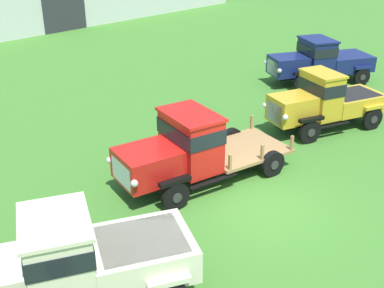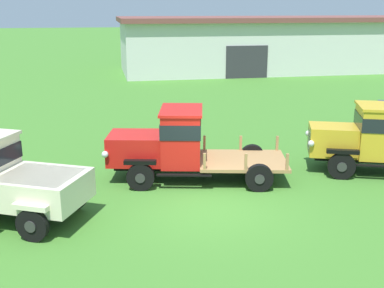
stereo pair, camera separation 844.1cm
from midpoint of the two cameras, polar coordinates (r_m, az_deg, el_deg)
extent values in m
plane|color=#3D7528|center=(12.53, 20.20, -14.79)|extent=(240.00, 240.00, 0.00)
cube|color=silver|center=(40.75, 15.41, 9.48)|extent=(25.42, 8.34, 4.02)
cube|color=brown|center=(40.58, 15.64, 12.55)|extent=(26.02, 9.14, 0.36)
cube|color=#2D2D33|center=(35.46, 12.70, 7.45)|extent=(3.20, 0.08, 2.40)
cylinder|color=black|center=(9.97, 0.12, -19.65)|extent=(0.78, 0.49, 0.79)
cylinder|color=#2D2D2D|center=(9.89, -0.03, -19.96)|extent=(0.26, 0.15, 0.28)
cylinder|color=black|center=(11.48, 2.61, -14.43)|extent=(0.78, 0.49, 0.79)
cylinder|color=#2D2D2D|center=(11.56, 2.71, -14.20)|extent=(0.26, 0.15, 0.28)
cube|color=black|center=(11.91, -6.24, -13.00)|extent=(1.57, 0.86, 0.05)
cube|color=beige|center=(10.51, -0.21, -14.31)|extent=(2.61, 2.44, 0.73)
cube|color=black|center=(10.35, -0.21, -12.70)|extent=(2.20, 2.06, 0.06)
cube|color=beige|center=(9.72, 0.13, -17.52)|extent=(0.87, 0.56, 0.12)
cube|color=beige|center=(11.26, 2.64, -12.48)|extent=(0.87, 0.56, 0.12)
cylinder|color=black|center=(12.86, 9.80, -11.08)|extent=(0.83, 0.36, 0.81)
cylinder|color=#2D2D2D|center=(12.76, 9.87, -11.31)|extent=(0.28, 0.09, 0.28)
cylinder|color=black|center=(14.70, 8.65, -7.45)|extent=(0.83, 0.36, 0.81)
cylinder|color=#2D2D2D|center=(14.81, 8.60, -7.27)|extent=(0.28, 0.09, 0.28)
cylinder|color=black|center=(13.79, 24.30, -10.41)|extent=(0.83, 0.36, 0.81)
cylinder|color=#2D2D2D|center=(13.70, 24.48, -10.62)|extent=(0.28, 0.09, 0.28)
cylinder|color=black|center=(15.53, 21.43, -7.13)|extent=(0.83, 0.36, 0.81)
cylinder|color=#2D2D2D|center=(15.62, 21.29, -6.97)|extent=(0.28, 0.09, 0.28)
cube|color=black|center=(14.06, 15.91, -8.68)|extent=(5.13, 2.16, 0.12)
cube|color=red|center=(13.51, 8.24, -6.93)|extent=(1.93, 1.76, 0.88)
cube|color=silver|center=(13.45, 4.82, -7.12)|extent=(0.30, 1.12, 0.66)
sphere|color=silver|center=(12.72, 4.99, -8.21)|extent=(0.20, 0.20, 0.20)
sphere|color=silver|center=(14.14, 4.60, -5.65)|extent=(0.20, 0.20, 0.20)
cube|color=black|center=(12.66, 9.90, -9.24)|extent=(0.95, 0.39, 0.12)
cube|color=black|center=(14.53, 8.73, -5.80)|extent=(0.95, 0.39, 0.12)
cube|color=red|center=(13.62, 14.19, -5.47)|extent=(1.50, 2.01, 1.58)
cube|color=black|center=(13.50, 14.29, -4.06)|extent=(1.55, 2.06, 0.44)
cube|color=red|center=(13.34, 14.43, -2.14)|extent=(1.63, 2.12, 0.08)
cube|color=black|center=(13.10, 15.38, -10.63)|extent=(1.59, 0.47, 0.05)
cube|color=black|center=(14.88, 13.55, -7.19)|extent=(1.59, 0.47, 0.05)
cube|color=#9E7547|center=(14.43, 21.38, -8.06)|extent=(3.01, 2.57, 0.10)
cube|color=#9E7547|center=(13.10, 18.01, -8.82)|extent=(0.10, 0.10, 0.48)
cube|color=#9E7547|center=(14.83, 15.91, -5.69)|extent=(0.10, 0.10, 0.48)
cube|color=#9E7547|center=(13.49, 22.89, -8.59)|extent=(0.10, 0.10, 0.48)
cube|color=#9E7547|center=(15.18, 20.27, -5.59)|extent=(0.10, 0.10, 0.48)
cube|color=#9E7547|center=(13.97, 27.46, -8.33)|extent=(0.10, 0.10, 0.48)
cube|color=#9E7547|center=(15.60, 24.41, -5.47)|extent=(0.10, 0.10, 0.48)
cylinder|color=black|center=(15.84, 31.80, -7.98)|extent=(0.84, 0.42, 0.84)
cylinder|color=#2D2D2D|center=(15.76, 31.92, -8.10)|extent=(0.29, 0.13, 0.30)
cylinder|color=black|center=(17.29, 29.76, -5.78)|extent=(0.84, 0.42, 0.84)
cylinder|color=#2D2D2D|center=(17.36, 29.67, -5.68)|extent=(0.29, 0.13, 0.30)
cube|color=black|center=(17.06, 34.87, -6.56)|extent=(4.24, 2.31, 0.12)
cube|color=gold|center=(16.27, 30.31, -4.86)|extent=(1.80, 1.62, 0.93)
cube|color=silver|center=(16.04, 27.91, -4.98)|extent=(0.38, 0.89, 0.70)
sphere|color=silver|center=(15.45, 28.62, -5.55)|extent=(0.20, 0.20, 0.20)
sphere|color=silver|center=(16.58, 27.25, -3.98)|extent=(0.20, 0.20, 0.20)
cube|color=black|center=(15.67, 32.05, -6.39)|extent=(0.98, 0.52, 0.12)
cube|color=black|center=(17.13, 29.98, -4.31)|extent=(0.98, 0.52, 0.12)
cube|color=gold|center=(16.65, 34.31, -3.87)|extent=(1.37, 1.71, 1.56)
cube|color=black|center=(16.55, 34.50, -2.72)|extent=(1.42, 1.75, 0.44)
cube|color=gold|center=(16.43, 34.76, -1.17)|extent=(1.48, 1.80, 0.08)
cube|color=black|center=(16.28, 35.31, -7.71)|extent=(1.25, 0.57, 0.05)
cube|color=black|center=(17.66, 33.06, -5.64)|extent=(1.25, 0.57, 0.05)
cube|color=silver|center=(21.49, 31.78, -0.72)|extent=(0.55, 0.95, 0.64)
sphere|color=silver|center=(20.80, 32.24, -1.09)|extent=(0.20, 0.20, 0.20)
sphere|color=silver|center=(22.14, 31.36, -0.05)|extent=(0.20, 0.20, 0.20)
camera|label=1|loc=(4.22, -67.54, 20.98)|focal=45.00mm
camera|label=2|loc=(4.22, 112.46, -20.98)|focal=45.00mm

